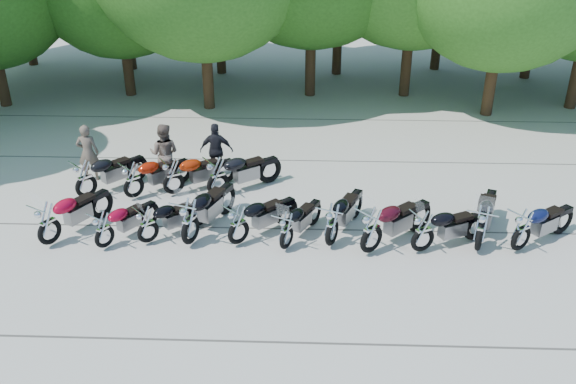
{
  "coord_description": "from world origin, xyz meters",
  "views": [
    {
      "loc": [
        0.5,
        -12.49,
        8.18
      ],
      "look_at": [
        0.0,
        1.5,
        1.1
      ],
      "focal_mm": 38.0,
      "sensor_mm": 36.0,
      "label": 1
    }
  ],
  "objects_px": {
    "motorcycle_4": "(238,224)",
    "motorcycle_10": "(522,229)",
    "motorcycle_6": "(332,224)",
    "rider_0": "(88,153)",
    "motorcycle_12": "(133,179)",
    "motorcycle_13": "(173,176)",
    "motorcycle_3": "(190,220)",
    "rider_1": "(164,154)",
    "motorcycle_2": "(147,224)",
    "motorcycle_0": "(48,222)",
    "motorcycle_14": "(218,176)",
    "motorcycle_11": "(85,178)",
    "motorcycle_1": "(103,229)",
    "rider_2": "(217,150)",
    "motorcycle_8": "(423,231)",
    "motorcycle_5": "(286,230)",
    "motorcycle_9": "(481,227)"
  },
  "relations": [
    {
      "from": "motorcycle_2",
      "to": "rider_1",
      "type": "relative_size",
      "value": 1.09
    },
    {
      "from": "motorcycle_8",
      "to": "motorcycle_9",
      "type": "relative_size",
      "value": 0.92
    },
    {
      "from": "motorcycle_1",
      "to": "motorcycle_11",
      "type": "distance_m",
      "value": 3.0
    },
    {
      "from": "motorcycle_2",
      "to": "motorcycle_3",
      "type": "xyz_separation_m",
      "value": [
        1.08,
        -0.02,
        0.14
      ]
    },
    {
      "from": "motorcycle_14",
      "to": "rider_1",
      "type": "relative_size",
      "value": 1.31
    },
    {
      "from": "motorcycle_2",
      "to": "motorcycle_11",
      "type": "xyz_separation_m",
      "value": [
        -2.38,
        2.41,
        0.09
      ]
    },
    {
      "from": "motorcycle_2",
      "to": "motorcycle_6",
      "type": "xyz_separation_m",
      "value": [
        4.63,
        0.04,
        0.08
      ]
    },
    {
      "from": "motorcycle_8",
      "to": "motorcycle_6",
      "type": "bearing_deg",
      "value": 58.64
    },
    {
      "from": "motorcycle_4",
      "to": "motorcycle_12",
      "type": "xyz_separation_m",
      "value": [
        -3.3,
        2.43,
        0.0
      ]
    },
    {
      "from": "motorcycle_6",
      "to": "motorcycle_2",
      "type": "bearing_deg",
      "value": 24.54
    },
    {
      "from": "motorcycle_11",
      "to": "motorcycle_14",
      "type": "relative_size",
      "value": 0.96
    },
    {
      "from": "motorcycle_0",
      "to": "motorcycle_10",
      "type": "distance_m",
      "value": 11.72
    },
    {
      "from": "motorcycle_3",
      "to": "rider_1",
      "type": "height_order",
      "value": "rider_1"
    },
    {
      "from": "motorcycle_5",
      "to": "motorcycle_8",
      "type": "relative_size",
      "value": 0.9
    },
    {
      "from": "motorcycle_12",
      "to": "motorcycle_13",
      "type": "distance_m",
      "value": 1.14
    },
    {
      "from": "motorcycle_4",
      "to": "rider_2",
      "type": "relative_size",
      "value": 1.29
    },
    {
      "from": "motorcycle_0",
      "to": "motorcycle_11",
      "type": "distance_m",
      "value": 2.58
    },
    {
      "from": "motorcycle_8",
      "to": "motorcycle_5",
      "type": "bearing_deg",
      "value": 64.0
    },
    {
      "from": "rider_1",
      "to": "rider_2",
      "type": "height_order",
      "value": "rider_1"
    },
    {
      "from": "motorcycle_0",
      "to": "motorcycle_14",
      "type": "distance_m",
      "value": 4.77
    },
    {
      "from": "motorcycle_2",
      "to": "rider_1",
      "type": "distance_m",
      "value": 3.65
    },
    {
      "from": "motorcycle_0",
      "to": "rider_0",
      "type": "height_order",
      "value": "rider_0"
    },
    {
      "from": "rider_0",
      "to": "rider_1",
      "type": "relative_size",
      "value": 0.95
    },
    {
      "from": "motorcycle_1",
      "to": "motorcycle_6",
      "type": "height_order",
      "value": "motorcycle_6"
    },
    {
      "from": "motorcycle_3",
      "to": "motorcycle_9",
      "type": "distance_m",
      "value": 7.19
    },
    {
      "from": "motorcycle_5",
      "to": "rider_0",
      "type": "distance_m",
      "value": 7.31
    },
    {
      "from": "motorcycle_1",
      "to": "motorcycle_12",
      "type": "xyz_separation_m",
      "value": [
        0.03,
        2.71,
        0.07
      ]
    },
    {
      "from": "motorcycle_4",
      "to": "motorcycle_13",
      "type": "height_order",
      "value": "motorcycle_13"
    },
    {
      "from": "rider_2",
      "to": "motorcycle_6",
      "type": "bearing_deg",
      "value": 129.76
    },
    {
      "from": "motorcycle_0",
      "to": "motorcycle_10",
      "type": "bearing_deg",
      "value": -150.05
    },
    {
      "from": "motorcycle_3",
      "to": "motorcycle_8",
      "type": "bearing_deg",
      "value": -160.1
    },
    {
      "from": "motorcycle_5",
      "to": "motorcycle_9",
      "type": "relative_size",
      "value": 0.83
    },
    {
      "from": "motorcycle_10",
      "to": "motorcycle_12",
      "type": "relative_size",
      "value": 1.03
    },
    {
      "from": "motorcycle_0",
      "to": "motorcycle_4",
      "type": "distance_m",
      "value": 4.74
    },
    {
      "from": "motorcycle_1",
      "to": "motorcycle_5",
      "type": "xyz_separation_m",
      "value": [
        4.53,
        0.11,
        0.01
      ]
    },
    {
      "from": "motorcycle_11",
      "to": "rider_2",
      "type": "bearing_deg",
      "value": -113.0
    },
    {
      "from": "motorcycle_4",
      "to": "motorcycle_14",
      "type": "bearing_deg",
      "value": -25.8
    },
    {
      "from": "motorcycle_4",
      "to": "motorcycle_10",
      "type": "bearing_deg",
      "value": -134.83
    },
    {
      "from": "motorcycle_0",
      "to": "motorcycle_9",
      "type": "bearing_deg",
      "value": -150.01
    },
    {
      "from": "motorcycle_6",
      "to": "motorcycle_10",
      "type": "xyz_separation_m",
      "value": [
        4.64,
        -0.09,
        -0.01
      ]
    },
    {
      "from": "motorcycle_12",
      "to": "rider_2",
      "type": "xyz_separation_m",
      "value": [
        2.19,
        1.64,
        0.23
      ]
    },
    {
      "from": "motorcycle_8",
      "to": "motorcycle_14",
      "type": "relative_size",
      "value": 0.92
    },
    {
      "from": "motorcycle_4",
      "to": "rider_0",
      "type": "height_order",
      "value": "rider_0"
    },
    {
      "from": "motorcycle_5",
      "to": "rider_1",
      "type": "bearing_deg",
      "value": -17.2
    },
    {
      "from": "motorcycle_6",
      "to": "motorcycle_10",
      "type": "height_order",
      "value": "motorcycle_6"
    },
    {
      "from": "motorcycle_11",
      "to": "motorcycle_8",
      "type": "bearing_deg",
      "value": -153.81
    },
    {
      "from": "motorcycle_11",
      "to": "motorcycle_9",
      "type": "bearing_deg",
      "value": -151.13
    },
    {
      "from": "motorcycle_3",
      "to": "motorcycle_4",
      "type": "bearing_deg",
      "value": -157.0
    },
    {
      "from": "motorcycle_8",
      "to": "motorcycle_4",
      "type": "bearing_deg",
      "value": 62.06
    },
    {
      "from": "motorcycle_11",
      "to": "motorcycle_12",
      "type": "bearing_deg",
      "value": -136.77
    }
  ]
}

